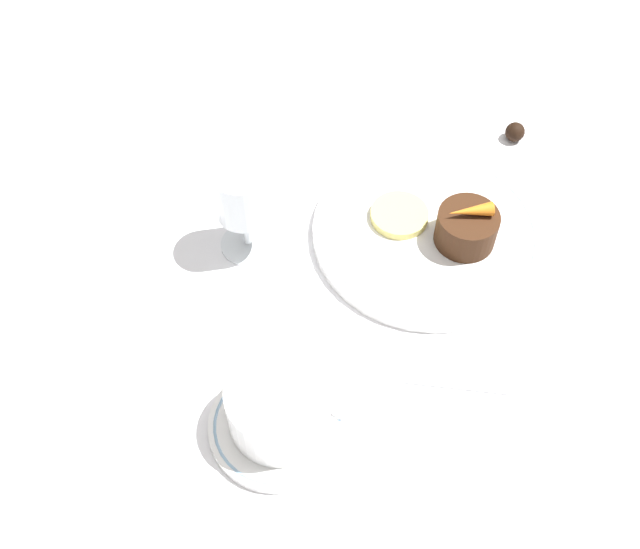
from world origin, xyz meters
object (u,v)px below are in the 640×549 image
coffee_cup (279,405)px  dinner_plate (427,232)px  wine_glass (243,198)px  fork (393,378)px  dessert_cake (467,228)px

coffee_cup → dinner_plate: bearing=-32.8°
wine_glass → fork: size_ratio=0.64×
dinner_plate → wine_glass: size_ratio=2.24×
coffee_cup → fork: bearing=-64.6°
coffee_cup → wine_glass: 0.23m
dessert_cake → dinner_plate: bearing=69.4°
coffee_cup → wine_glass: wine_glass is taller
coffee_cup → dessert_cake: bearing=-40.8°
dessert_cake → coffee_cup: bearing=139.2°
coffee_cup → dessert_cake: 0.30m
dinner_plate → dessert_cake: (-0.02, -0.04, 0.03)m
dinner_plate → fork: dinner_plate is taller
wine_glass → dessert_cake: size_ratio=1.72×
coffee_cup → dessert_cake: size_ratio=1.81×
dessert_cake → wine_glass: bearing=90.9°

